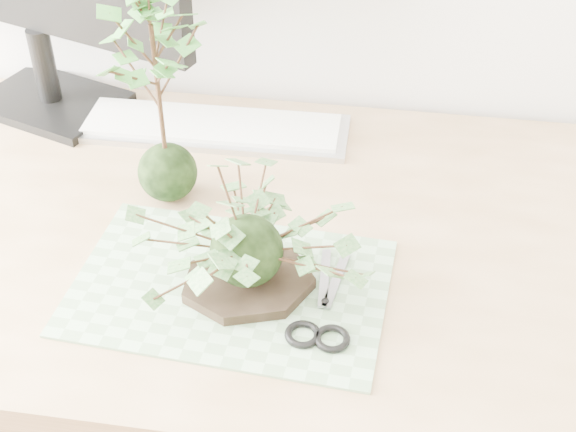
% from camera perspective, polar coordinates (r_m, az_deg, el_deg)
% --- Properties ---
extents(desk, '(1.60, 0.70, 0.74)m').
position_cam_1_polar(desk, '(1.18, -2.99, -4.09)').
color(desk, tan).
rests_on(desk, ground_plane).
extents(cutting_mat, '(0.41, 0.29, 0.00)m').
position_cam_1_polar(cutting_mat, '(1.03, -4.14, -5.03)').
color(cutting_mat, '#6D9567').
rests_on(cutting_mat, desk).
extents(stone_dish, '(0.22, 0.22, 0.01)m').
position_cam_1_polar(stone_dish, '(1.02, -2.86, -4.73)').
color(stone_dish, black).
rests_on(stone_dish, cutting_mat).
extents(ivy_kokedama, '(0.34, 0.34, 0.18)m').
position_cam_1_polar(ivy_kokedama, '(0.96, -3.04, -0.54)').
color(ivy_kokedama, black).
rests_on(ivy_kokedama, stone_dish).
extents(maple_kokedama, '(0.21, 0.21, 0.36)m').
position_cam_1_polar(maple_kokedama, '(1.06, -9.62, 12.27)').
color(maple_kokedama, black).
rests_on(maple_kokedama, desk).
extents(keyboard, '(0.45, 0.14, 0.02)m').
position_cam_1_polar(keyboard, '(1.32, -5.40, 6.31)').
color(keyboard, '#B3B2B7').
rests_on(keyboard, desk).
extents(scissors, '(0.08, 0.18, 0.01)m').
position_cam_1_polar(scissors, '(0.97, 2.39, -7.60)').
color(scissors, gray).
rests_on(scissors, cutting_mat).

